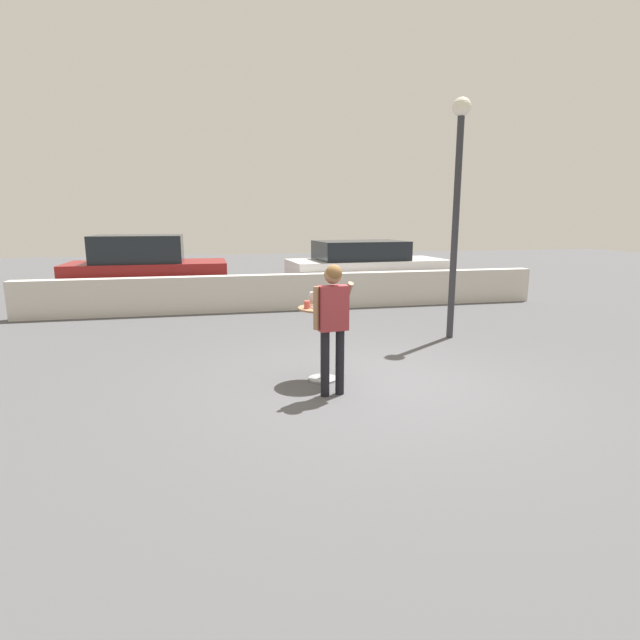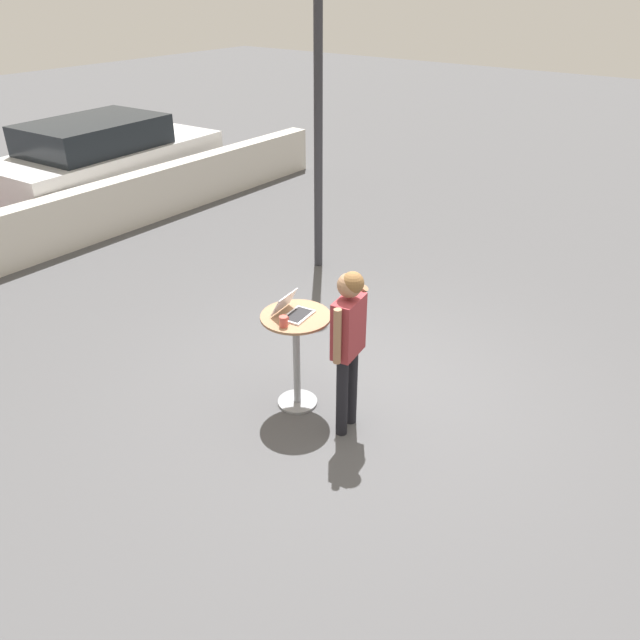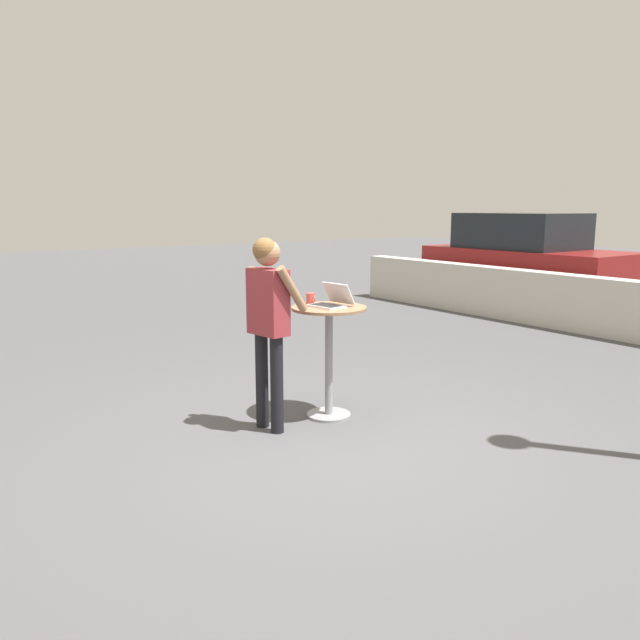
{
  "view_description": "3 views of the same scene",
  "coord_description": "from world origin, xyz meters",
  "px_view_note": "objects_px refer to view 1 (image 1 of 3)",
  "views": [
    {
      "loc": [
        -2.03,
        -6.02,
        2.19
      ],
      "look_at": [
        -0.68,
        0.05,
        0.91
      ],
      "focal_mm": 28.0,
      "sensor_mm": 36.0,
      "label": 1
    },
    {
      "loc": [
        -4.52,
        -2.88,
        3.83
      ],
      "look_at": [
        -0.45,
        0.18,
        0.99
      ],
      "focal_mm": 35.0,
      "sensor_mm": 36.0,
      "label": 2
    },
    {
      "loc": [
        3.85,
        -2.84,
        1.89
      ],
      "look_at": [
        -0.44,
        0.21,
        0.93
      ],
      "focal_mm": 35.0,
      "sensor_mm": 36.0,
      "label": 3
    }
  ],
  "objects_px": {
    "laptop": "(322,303)",
    "standing_person": "(333,314)",
    "parked_car_near_street": "(366,269)",
    "street_lamp": "(457,187)",
    "cafe_table": "(323,331)",
    "parked_car_further_down": "(146,270)",
    "coffee_mug": "(307,305)"
  },
  "relations": [
    {
      "from": "standing_person",
      "to": "street_lamp",
      "type": "relative_size",
      "value": 0.39
    },
    {
      "from": "parked_car_near_street",
      "to": "street_lamp",
      "type": "relative_size",
      "value": 1.04
    },
    {
      "from": "standing_person",
      "to": "street_lamp",
      "type": "distance_m",
      "value": 4.18
    },
    {
      "from": "parked_car_near_street",
      "to": "street_lamp",
      "type": "xyz_separation_m",
      "value": [
        0.12,
        -4.79,
        1.91
      ]
    },
    {
      "from": "cafe_table",
      "to": "street_lamp",
      "type": "height_order",
      "value": "street_lamp"
    },
    {
      "from": "coffee_mug",
      "to": "standing_person",
      "type": "bearing_deg",
      "value": -70.11
    },
    {
      "from": "laptop",
      "to": "coffee_mug",
      "type": "relative_size",
      "value": 3.05
    },
    {
      "from": "laptop",
      "to": "street_lamp",
      "type": "xyz_separation_m",
      "value": [
        2.87,
        1.87,
        1.66
      ]
    },
    {
      "from": "laptop",
      "to": "parked_car_near_street",
      "type": "bearing_deg",
      "value": 67.58
    },
    {
      "from": "cafe_table",
      "to": "laptop",
      "type": "height_order",
      "value": "laptop"
    },
    {
      "from": "laptop",
      "to": "standing_person",
      "type": "height_order",
      "value": "standing_person"
    },
    {
      "from": "parked_car_near_street",
      "to": "street_lamp",
      "type": "distance_m",
      "value": 5.15
    },
    {
      "from": "cafe_table",
      "to": "laptop",
      "type": "relative_size",
      "value": 2.89
    },
    {
      "from": "cafe_table",
      "to": "parked_car_near_street",
      "type": "xyz_separation_m",
      "value": [
        2.74,
        6.69,
        0.13
      ]
    },
    {
      "from": "cafe_table",
      "to": "parked_car_further_down",
      "type": "distance_m",
      "value": 7.49
    },
    {
      "from": "laptop",
      "to": "parked_car_further_down",
      "type": "xyz_separation_m",
      "value": [
        -3.02,
        6.82,
        -0.17
      ]
    },
    {
      "from": "standing_person",
      "to": "parked_car_near_street",
      "type": "bearing_deg",
      "value": 69.3
    },
    {
      "from": "cafe_table",
      "to": "parked_car_near_street",
      "type": "bearing_deg",
      "value": 67.72
    },
    {
      "from": "laptop",
      "to": "parked_car_near_street",
      "type": "xyz_separation_m",
      "value": [
        2.75,
        6.66,
        -0.25
      ]
    },
    {
      "from": "laptop",
      "to": "standing_person",
      "type": "xyz_separation_m",
      "value": [
        -0.01,
        -0.64,
        -0.03
      ]
    },
    {
      "from": "coffee_mug",
      "to": "parked_car_near_street",
      "type": "distance_m",
      "value": 7.36
    },
    {
      "from": "cafe_table",
      "to": "laptop",
      "type": "xyz_separation_m",
      "value": [
        -0.01,
        0.03,
        0.38
      ]
    },
    {
      "from": "coffee_mug",
      "to": "laptop",
      "type": "bearing_deg",
      "value": 18.16
    },
    {
      "from": "laptop",
      "to": "standing_person",
      "type": "bearing_deg",
      "value": -91.09
    },
    {
      "from": "cafe_table",
      "to": "standing_person",
      "type": "xyz_separation_m",
      "value": [
        -0.02,
        -0.62,
        0.35
      ]
    },
    {
      "from": "standing_person",
      "to": "street_lamp",
      "type": "bearing_deg",
      "value": 41.13
    },
    {
      "from": "coffee_mug",
      "to": "standing_person",
      "type": "height_order",
      "value": "standing_person"
    },
    {
      "from": "parked_car_further_down",
      "to": "street_lamp",
      "type": "relative_size",
      "value": 0.92
    },
    {
      "from": "cafe_table",
      "to": "standing_person",
      "type": "distance_m",
      "value": 0.71
    },
    {
      "from": "parked_car_near_street",
      "to": "laptop",
      "type": "bearing_deg",
      "value": -112.42
    },
    {
      "from": "laptop",
      "to": "street_lamp",
      "type": "distance_m",
      "value": 3.81
    },
    {
      "from": "cafe_table",
      "to": "parked_car_further_down",
      "type": "xyz_separation_m",
      "value": [
        -3.03,
        6.85,
        0.2
      ]
    }
  ]
}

